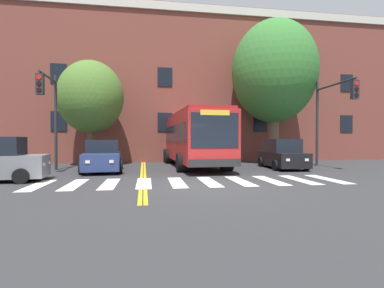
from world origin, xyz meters
TOP-DOWN VIEW (x-y plane):
  - ground_plane at (0.00, 0.00)m, footprint 120.00×120.00m
  - crosswalk at (-0.38, 1.08)m, footprint 12.37×3.10m
  - lane_line_yellow_inner at (-2.46, 15.08)m, footprint 0.12×36.00m
  - lane_line_yellow_outer at (-2.30, 15.08)m, footprint 0.12×36.00m
  - city_bus at (0.73, 8.12)m, footprint 3.26×10.85m
  - car_navy_near_lane at (-4.52, 5.82)m, footprint 2.25×4.39m
  - car_black_far_lane at (5.72, 5.78)m, footprint 2.18×4.17m
  - car_silver_behind_bus at (1.06, 16.19)m, footprint 2.06×4.04m
  - traffic_light_near_corner at (8.71, 5.50)m, footprint 0.49×4.04m
  - traffic_light_far_corner at (-7.24, 5.94)m, footprint 0.34×2.85m
  - street_tree_curbside_large at (6.80, 9.37)m, footprint 7.18×7.53m
  - street_tree_curbside_small at (-5.74, 9.45)m, footprint 4.83×4.68m
  - building_facade at (-0.78, 15.12)m, footprint 37.63×6.98m

SIDE VIEW (x-z plane):
  - ground_plane at x=0.00m, z-range 0.00..0.00m
  - lane_line_yellow_inner at x=-2.46m, z-range 0.00..0.01m
  - lane_line_yellow_outer at x=-2.30m, z-range 0.00..0.01m
  - crosswalk at x=-0.38m, z-range 0.00..0.01m
  - car_navy_near_lane at x=-4.52m, z-range -0.07..1.62m
  - car_black_far_lane at x=5.72m, z-range -0.07..1.67m
  - car_silver_behind_bus at x=1.06m, z-range -0.08..1.74m
  - city_bus at x=0.73m, z-range 0.16..3.50m
  - traffic_light_far_corner at x=-7.24m, z-range 0.91..6.23m
  - traffic_light_near_corner at x=8.71m, z-range 0.93..6.37m
  - street_tree_curbside_small at x=-5.74m, z-range 1.04..7.86m
  - building_facade at x=-0.78m, z-range 0.01..12.06m
  - street_tree_curbside_large at x=6.80m, z-range 1.43..11.63m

